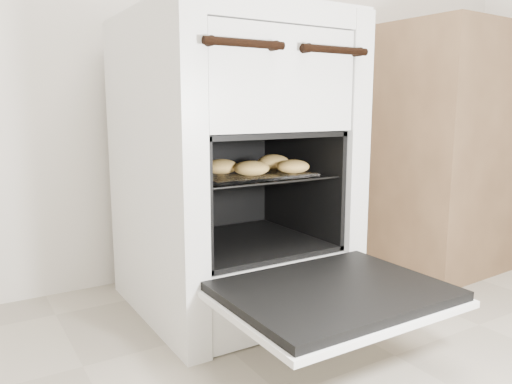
{
  "coord_description": "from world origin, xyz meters",
  "views": [
    {
      "loc": [
        -0.89,
        -0.1,
        0.61
      ],
      "look_at": [
        -0.18,
        1.05,
        0.37
      ],
      "focal_mm": 35.0,
      "sensor_mm": 36.0,
      "label": 1
    }
  ],
  "objects": [
    {
      "name": "stove",
      "position": [
        -0.18,
        1.19,
        0.42
      ],
      "size": [
        0.56,
        0.62,
        0.85
      ],
      "color": "silver",
      "rests_on": "ground"
    },
    {
      "name": "oven_door",
      "position": [
        -0.18,
        0.72,
        0.19
      ],
      "size": [
        0.5,
        0.39,
        0.04
      ],
      "color": "black",
      "rests_on": "stove"
    },
    {
      "name": "oven_rack",
      "position": [
        -0.18,
        1.13,
        0.41
      ],
      "size": [
        0.41,
        0.39,
        0.01
      ],
      "color": "black",
      "rests_on": "stove"
    },
    {
      "name": "foil_sheet",
      "position": [
        -0.18,
        1.11,
        0.42
      ],
      "size": [
        0.32,
        0.28,
        0.01
      ],
      "primitive_type": "cube",
      "color": "white",
      "rests_on": "oven_rack"
    },
    {
      "name": "baked_rolls",
      "position": [
        -0.16,
        1.07,
        0.44
      ],
      "size": [
        0.29,
        0.21,
        0.04
      ],
      "color": "tan",
      "rests_on": "foil_sheet"
    },
    {
      "name": "counter",
      "position": [
        0.87,
        1.22,
        0.44
      ],
      "size": [
        0.92,
        0.64,
        0.89
      ],
      "primitive_type": "cube",
      "rotation": [
        0.0,
        0.0,
        0.06
      ],
      "color": "brown",
      "rests_on": "ground"
    }
  ]
}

